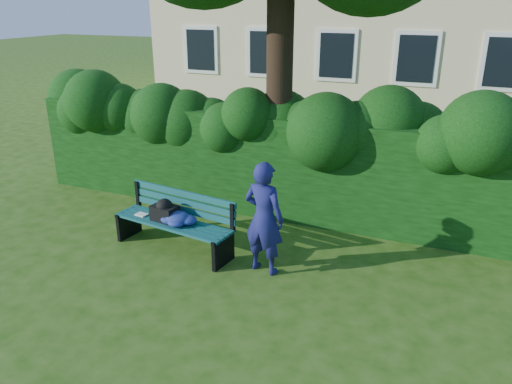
% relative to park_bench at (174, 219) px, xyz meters
% --- Properties ---
extents(ground, '(80.00, 80.00, 0.00)m').
position_rel_park_bench_xyz_m(ground, '(1.16, -0.13, -0.50)').
color(ground, '#234E0E').
rests_on(ground, ground).
extents(hedge, '(10.00, 1.00, 1.80)m').
position_rel_park_bench_xyz_m(hedge, '(1.16, 2.07, 0.40)').
color(hedge, black).
rests_on(hedge, ground).
extents(park_bench, '(2.02, 0.83, 0.89)m').
position_rel_park_bench_xyz_m(park_bench, '(0.00, 0.00, 0.00)').
color(park_bench, '#0D4243').
rests_on(park_bench, ground).
extents(man_reading, '(0.65, 0.48, 1.63)m').
position_rel_park_bench_xyz_m(man_reading, '(1.52, -0.10, 0.32)').
color(man_reading, navy).
rests_on(man_reading, ground).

